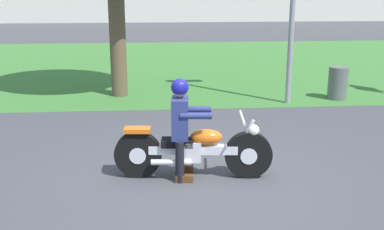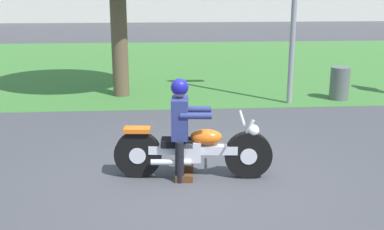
# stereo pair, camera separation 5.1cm
# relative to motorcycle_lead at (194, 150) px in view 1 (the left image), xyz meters

# --- Properties ---
(ground) EXTENTS (120.00, 120.00, 0.00)m
(ground) POSITION_rel_motorcycle_lead_xyz_m (0.02, -0.24, -0.40)
(ground) COLOR #424247
(grass_verge) EXTENTS (60.00, 12.00, 0.01)m
(grass_verge) POSITION_rel_motorcycle_lead_xyz_m (0.02, 9.73, -0.40)
(grass_verge) COLOR #3D7533
(grass_verge) RESTS_ON ground
(motorcycle_lead) EXTENTS (2.20, 0.66, 0.89)m
(motorcycle_lead) POSITION_rel_motorcycle_lead_xyz_m (0.00, 0.00, 0.00)
(motorcycle_lead) COLOR black
(motorcycle_lead) RESTS_ON ground
(rider_lead) EXTENTS (0.57, 0.49, 1.41)m
(rider_lead) POSITION_rel_motorcycle_lead_xyz_m (-0.17, 0.02, 0.42)
(rider_lead) COLOR black
(rider_lead) RESTS_ON ground
(trash_can) EXTENTS (0.44, 0.44, 0.76)m
(trash_can) POSITION_rel_motorcycle_lead_xyz_m (3.74, 4.41, -0.02)
(trash_can) COLOR #595E5B
(trash_can) RESTS_ON ground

